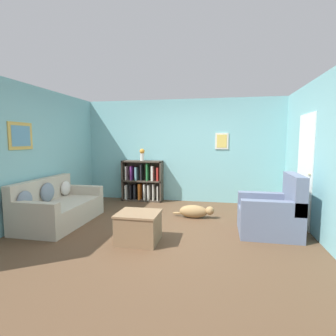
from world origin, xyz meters
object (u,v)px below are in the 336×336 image
object	(u,v)px
couch	(58,208)
bookshelf	(143,182)
recliner_chair	(273,214)
vase	(142,154)
dog	(195,211)
coffee_table	(139,226)

from	to	relation	value
couch	bookshelf	size ratio (longest dim) A/B	1.62
recliner_chair	vase	size ratio (longest dim) A/B	3.36
couch	bookshelf	distance (m)	2.37
recliner_chair	vase	world-z (taller)	vase
recliner_chair	dog	size ratio (longest dim) A/B	1.20
couch	recliner_chair	bearing A→B (deg)	2.48
bookshelf	coffee_table	bearing A→B (deg)	-74.61
bookshelf	vase	world-z (taller)	vase
bookshelf	dog	world-z (taller)	bookshelf
recliner_chair	dog	xyz separation A→B (m)	(-1.36, 0.68, -0.22)
couch	dog	bearing A→B (deg)	18.42
bookshelf	recliner_chair	size ratio (longest dim) A/B	1.03
dog	vase	distance (m)	2.23
recliner_chair	coffee_table	world-z (taller)	recliner_chair
dog	recliner_chair	bearing A→B (deg)	-26.47
couch	recliner_chair	xyz separation A→B (m)	(3.90, 0.17, 0.05)
vase	dog	bearing A→B (deg)	-40.10
coffee_table	dog	size ratio (longest dim) A/B	0.75
couch	recliner_chair	world-z (taller)	recliner_chair
coffee_table	couch	bearing A→B (deg)	161.92
bookshelf	dog	xyz separation A→B (m)	(1.49, -1.28, -0.36)
coffee_table	bookshelf	bearing A→B (deg)	105.39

